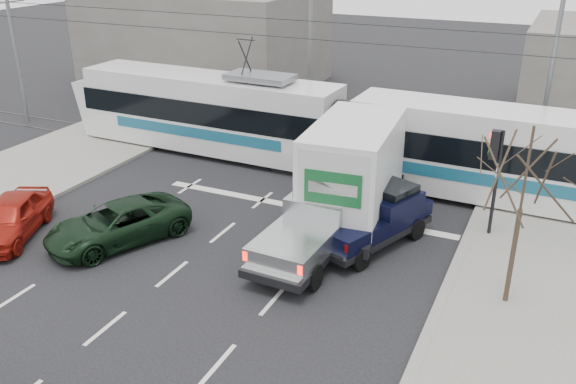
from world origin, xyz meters
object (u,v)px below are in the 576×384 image
at_px(silver_pickup, 317,220).
at_px(red_car, 10,218).
at_px(tram, 346,132).
at_px(navy_pickup, 377,217).
at_px(street_lamp_far, 307,25).
at_px(traffic_signal, 495,160).
at_px(green_car, 118,223).
at_px(box_truck, 357,170).
at_px(bare_tree, 526,178).
at_px(street_lamp_near, 550,49).

xyz_separation_m(silver_pickup, red_car, (-9.66, -3.46, -0.34)).
xyz_separation_m(tram, navy_pickup, (3.07, -5.35, -0.93)).
relative_size(street_lamp_far, red_car, 2.18).
bearing_deg(traffic_signal, navy_pickup, -148.42).
height_order(green_car, red_car, red_car).
height_order(traffic_signal, box_truck, traffic_signal).
distance_m(box_truck, green_car, 8.31).
height_order(bare_tree, green_car, bare_tree).
relative_size(street_lamp_near, red_car, 2.18).
height_order(street_lamp_near, red_car, street_lamp_near).
relative_size(tram, green_car, 5.48).
bearing_deg(green_car, tram, 86.92).
bearing_deg(street_lamp_near, bare_tree, -88.58).
bearing_deg(bare_tree, traffic_signal, 105.76).
xyz_separation_m(traffic_signal, silver_pickup, (-4.80, -3.24, -1.70)).
distance_m(silver_pickup, green_car, 6.57).
distance_m(traffic_signal, navy_pickup, 4.17).
distance_m(traffic_signal, green_car, 12.43).
height_order(traffic_signal, silver_pickup, traffic_signal).
xyz_separation_m(box_truck, red_car, (-10.01, -6.25, -1.13)).
bearing_deg(traffic_signal, street_lamp_near, 83.59).
bearing_deg(box_truck, tram, 110.29).
bearing_deg(bare_tree, red_car, -170.15).
relative_size(traffic_signal, green_car, 0.76).
bearing_deg(silver_pickup, street_lamp_near, 64.69).
height_order(tram, green_car, tram).
height_order(box_truck, red_car, box_truck).
bearing_deg(green_car, bare_tree, 31.82).
xyz_separation_m(bare_tree, tram, (-7.40, 7.38, -1.92)).
bearing_deg(red_car, traffic_signal, 1.43).
bearing_deg(bare_tree, box_truck, 147.58).
height_order(tram, red_car, tram).
bearing_deg(red_car, green_car, -4.04).
xyz_separation_m(navy_pickup, green_car, (-7.76, -3.50, -0.28)).
bearing_deg(box_truck, bare_tree, -37.44).
relative_size(silver_pickup, navy_pickup, 1.22).
distance_m(tram, red_car, 13.05).
bearing_deg(bare_tree, tram, 135.05).
bearing_deg(street_lamp_near, red_car, -137.13).
xyz_separation_m(traffic_signal, box_truck, (-4.45, -0.45, -0.91)).
height_order(street_lamp_far, green_car, street_lamp_far).
bearing_deg(box_truck, navy_pickup, -55.49).
height_order(street_lamp_near, box_truck, street_lamp_near).
bearing_deg(tram, navy_pickup, -58.85).
bearing_deg(navy_pickup, street_lamp_near, 88.00).
xyz_separation_m(bare_tree, street_lamp_far, (-11.79, 13.50, 1.32)).
relative_size(bare_tree, street_lamp_near, 0.56).
xyz_separation_m(tram, green_car, (-4.70, -8.86, -1.22)).
bearing_deg(street_lamp_near, traffic_signal, -96.41).
bearing_deg(silver_pickup, street_lamp_far, 117.09).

